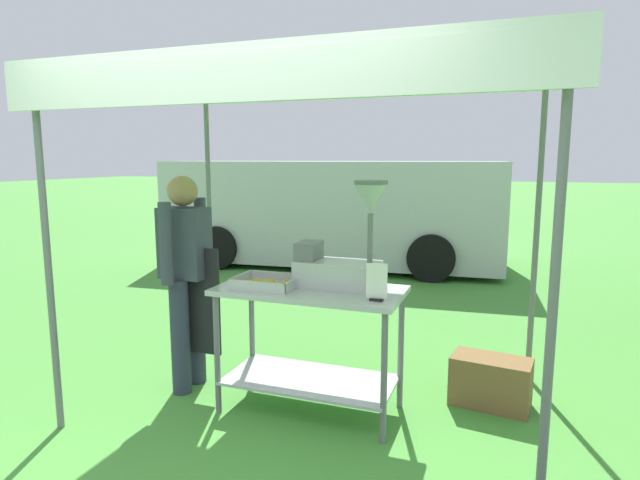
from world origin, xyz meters
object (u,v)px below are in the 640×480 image
object	(u,v)px
donut_cart	(310,323)
van_silver	(333,211)
donut_tray	(267,284)
stall_canopy	(315,87)
donut_fryer	(343,255)
supply_crate	(491,382)
vendor	(186,272)
menu_sign	(377,285)

from	to	relation	value
donut_cart	van_silver	world-z (taller)	van_silver
donut_tray	van_silver	xyz separation A→B (m)	(-1.25, 5.10, -0.01)
donut_tray	van_silver	size ratio (longest dim) A/B	0.08
stall_canopy	van_silver	xyz separation A→B (m)	(-1.53, 4.93, -1.32)
stall_canopy	donut_tray	xyz separation A→B (m)	(-0.28, -0.18, -1.30)
donut_tray	donut_fryer	bearing A→B (deg)	18.17
stall_canopy	donut_cart	bearing A→B (deg)	-90.00
donut_cart	donut_tray	bearing A→B (deg)	-164.70
donut_fryer	supply_crate	bearing A→B (deg)	23.21
vendor	van_silver	distance (m)	5.02
donut_tray	donut_fryer	xyz separation A→B (m)	(0.49, 0.16, 0.20)
stall_canopy	van_silver	distance (m)	5.33
donut_tray	vendor	bearing A→B (deg)	171.30
donut_cart	donut_tray	distance (m)	0.40
stall_canopy	van_silver	bearing A→B (deg)	107.25
donut_fryer	vendor	distance (m)	1.22
supply_crate	donut_fryer	bearing A→B (deg)	-156.79
van_silver	stall_canopy	bearing A→B (deg)	-72.75
vendor	van_silver	world-z (taller)	van_silver
donut_tray	menu_sign	xyz separation A→B (m)	(0.78, -0.08, 0.08)
donut_fryer	menu_sign	xyz separation A→B (m)	(0.30, -0.24, -0.13)
vendor	van_silver	bearing A→B (deg)	96.11
stall_canopy	donut_fryer	world-z (taller)	stall_canopy
donut_fryer	menu_sign	distance (m)	0.40
menu_sign	vendor	bearing A→B (deg)	172.66
stall_canopy	supply_crate	xyz separation A→B (m)	(1.17, 0.40, -2.02)
stall_canopy	donut_tray	bearing A→B (deg)	-148.09
menu_sign	vendor	world-z (taller)	vendor
menu_sign	supply_crate	size ratio (longest dim) A/B	0.41
donut_fryer	vendor	size ratio (longest dim) A/B	0.45
donut_fryer	menu_sign	world-z (taller)	donut_fryer
van_silver	menu_sign	bearing A→B (deg)	-68.64
stall_canopy	donut_cart	size ratio (longest dim) A/B	2.45
vendor	supply_crate	xyz separation A→B (m)	(2.17, 0.47, -0.73)
stall_canopy	menu_sign	size ratio (longest dim) A/B	13.23
vendor	supply_crate	distance (m)	2.34
donut_fryer	donut_cart	bearing A→B (deg)	-158.01
donut_fryer	supply_crate	world-z (taller)	donut_fryer
donut_tray	menu_sign	world-z (taller)	menu_sign
donut_tray	menu_sign	distance (m)	0.79
van_silver	donut_fryer	bearing A→B (deg)	-70.67
supply_crate	van_silver	bearing A→B (deg)	120.84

